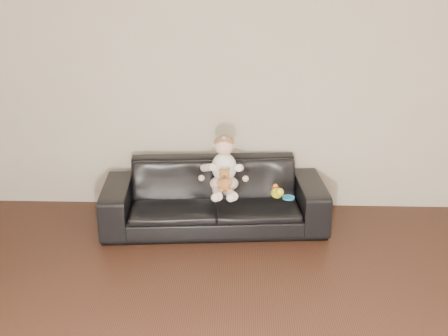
{
  "coord_description": "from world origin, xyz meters",
  "views": [
    {
      "loc": [
        0.12,
        -2.59,
        2.35
      ],
      "look_at": [
        -0.05,
        2.15,
        0.62
      ],
      "focal_mm": 45.0,
      "sensor_mm": 36.0,
      "label": 1
    }
  ],
  "objects_px": {
    "toy_green": "(277,193)",
    "toy_blue_disc": "(288,198)",
    "teddy_bear": "(224,180)",
    "toy_rattle": "(275,189)",
    "baby": "(224,167)",
    "sofa": "(214,196)"
  },
  "relations": [
    {
      "from": "teddy_bear",
      "to": "toy_rattle",
      "type": "height_order",
      "value": "teddy_bear"
    },
    {
      "from": "toy_green",
      "to": "toy_blue_disc",
      "type": "height_order",
      "value": "toy_green"
    },
    {
      "from": "sofa",
      "to": "teddy_bear",
      "type": "bearing_deg",
      "value": -73.6
    },
    {
      "from": "toy_green",
      "to": "toy_rattle",
      "type": "distance_m",
      "value": 0.13
    },
    {
      "from": "toy_rattle",
      "to": "toy_blue_disc",
      "type": "relative_size",
      "value": 0.62
    },
    {
      "from": "teddy_bear",
      "to": "toy_blue_disc",
      "type": "height_order",
      "value": "teddy_bear"
    },
    {
      "from": "teddy_bear",
      "to": "toy_rattle",
      "type": "relative_size",
      "value": 3.04
    },
    {
      "from": "sofa",
      "to": "toy_blue_disc",
      "type": "relative_size",
      "value": 18.59
    },
    {
      "from": "toy_green",
      "to": "teddy_bear",
      "type": "bearing_deg",
      "value": -177.3
    },
    {
      "from": "teddy_bear",
      "to": "toy_rattle",
      "type": "distance_m",
      "value": 0.5
    },
    {
      "from": "baby",
      "to": "toy_blue_disc",
      "type": "xyz_separation_m",
      "value": [
        0.58,
        -0.15,
        -0.22
      ]
    },
    {
      "from": "sofa",
      "to": "toy_blue_disc",
      "type": "height_order",
      "value": "sofa"
    },
    {
      "from": "sofa",
      "to": "teddy_bear",
      "type": "xyz_separation_m",
      "value": [
        0.11,
        -0.27,
        0.26
      ]
    },
    {
      "from": "toy_rattle",
      "to": "teddy_bear",
      "type": "bearing_deg",
      "value": -161.88
    },
    {
      "from": "sofa",
      "to": "toy_rattle",
      "type": "distance_m",
      "value": 0.59
    },
    {
      "from": "baby",
      "to": "toy_blue_disc",
      "type": "bearing_deg",
      "value": -29.1
    },
    {
      "from": "toy_blue_disc",
      "to": "baby",
      "type": "bearing_deg",
      "value": 165.62
    },
    {
      "from": "teddy_bear",
      "to": "toy_green",
      "type": "xyz_separation_m",
      "value": [
        0.46,
        0.02,
        -0.13
      ]
    },
    {
      "from": "baby",
      "to": "sofa",
      "type": "bearing_deg",
      "value": 115.33
    },
    {
      "from": "sofa",
      "to": "baby",
      "type": "xyz_separation_m",
      "value": [
        0.1,
        -0.11,
        0.33
      ]
    },
    {
      "from": "baby",
      "to": "teddy_bear",
      "type": "xyz_separation_m",
      "value": [
        0.01,
        -0.16,
        -0.06
      ]
    },
    {
      "from": "teddy_bear",
      "to": "toy_blue_disc",
      "type": "bearing_deg",
      "value": -4.31
    }
  ]
}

